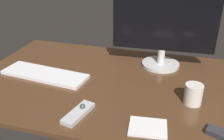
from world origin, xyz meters
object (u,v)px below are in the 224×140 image
(monitor, at_px, (165,19))
(notepad, at_px, (148,127))
(media_remote, at_px, (79,113))
(coffee_mug, at_px, (193,94))
(keyboard, at_px, (45,74))

(monitor, xyz_separation_m, notepad, (0.02, -0.54, -0.25))
(monitor, relative_size, media_remote, 3.15)
(coffee_mug, bearing_deg, notepad, -125.56)
(monitor, height_order, keyboard, monitor)
(coffee_mug, relative_size, notepad, 0.64)
(keyboard, height_order, notepad, keyboard)
(keyboard, relative_size, notepad, 3.23)
(media_remote, relative_size, notepad, 1.22)
(keyboard, relative_size, media_remote, 2.64)
(monitor, xyz_separation_m, coffee_mug, (0.17, -0.33, -0.21))
(monitor, relative_size, keyboard, 1.19)
(media_remote, bearing_deg, notepad, -78.77)
(media_remote, bearing_deg, keyboard, 61.34)
(monitor, xyz_separation_m, keyboard, (-0.54, -0.28, -0.25))
(media_remote, relative_size, coffee_mug, 1.91)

